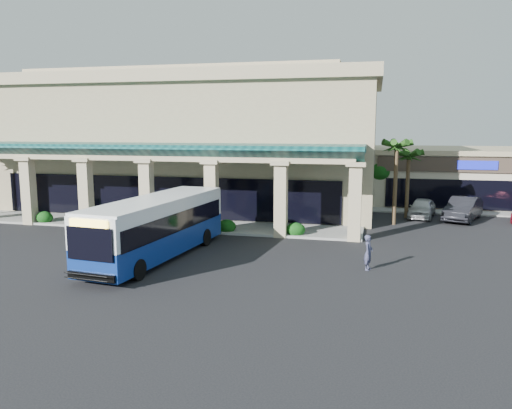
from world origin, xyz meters
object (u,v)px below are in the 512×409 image
(transit_bus, at_px, (157,228))
(car_silver, at_px, (422,208))
(car_white, at_px, (463,209))
(pedestrian, at_px, (368,252))

(transit_bus, bearing_deg, car_silver, 53.17)
(car_silver, xyz_separation_m, car_white, (2.83, -0.52, 0.13))
(transit_bus, height_order, car_silver, transit_bus)
(car_silver, distance_m, car_white, 2.88)
(transit_bus, relative_size, car_white, 2.18)
(transit_bus, height_order, car_white, transit_bus)
(transit_bus, distance_m, pedestrian, 10.78)
(pedestrian, relative_size, car_silver, 0.40)
(car_white, bearing_deg, car_silver, -169.25)
(transit_bus, relative_size, car_silver, 2.65)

